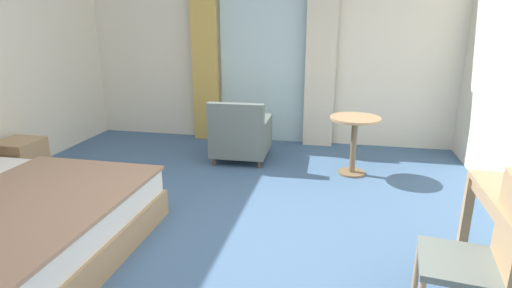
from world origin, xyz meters
TOP-DOWN VIEW (x-y plane):
  - ground at (0.00, 0.00)m, footprint 5.96×6.68m
  - wall_back at (0.00, 3.08)m, footprint 5.56×0.12m
  - balcony_glass_door at (-0.05, 3.00)m, footprint 1.24×0.02m
  - curtain_panel_left at (-0.89, 2.90)m, footprint 0.37×0.10m
  - curtain_panel_right at (0.79, 2.90)m, footprint 0.42×0.10m
  - nightstand at (-2.35, 0.77)m, footprint 0.42×0.45m
  - desk_chair at (1.90, -0.71)m, footprint 0.49×0.50m
  - armchair_by_window at (-0.14, 2.01)m, footprint 0.71×0.78m
  - round_cafe_table at (1.27, 1.80)m, footprint 0.58×0.58m

SIDE VIEW (x-z plane):
  - ground at x=0.00m, z-range -0.10..0.00m
  - nightstand at x=-2.35m, z-range 0.00..0.49m
  - armchair_by_window at x=-0.14m, z-range -0.08..0.72m
  - round_cafe_table at x=1.27m, z-range 0.16..0.84m
  - desk_chair at x=1.90m, z-range 0.05..1.01m
  - balcony_glass_door at x=-0.05m, z-range 0.00..2.53m
  - curtain_panel_left at x=-0.89m, z-range 0.00..2.55m
  - curtain_panel_right at x=0.79m, z-range 0.00..2.55m
  - wall_back at x=0.00m, z-range 0.00..2.87m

